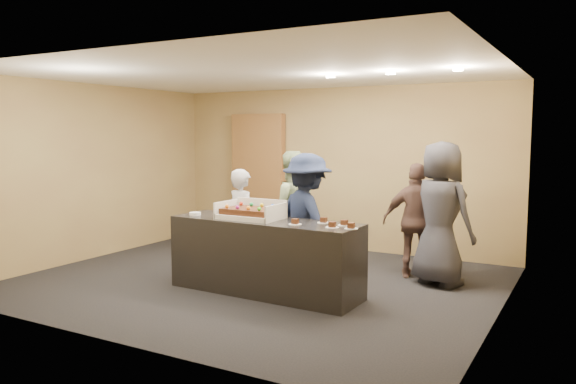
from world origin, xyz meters
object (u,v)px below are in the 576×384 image
object	(u,v)px
plate_stack	(195,214)
person_sage_man	(290,210)
cake_box	(252,214)
person_server_grey	(242,223)
person_navy_man	(307,219)
sheet_cake	(251,211)
storage_cabinet	(258,178)
person_brown_extra	(417,221)
serving_counter	(265,256)
person_dark_suit	(441,214)

from	to	relation	value
plate_stack	person_sage_man	distance (m)	1.53
cake_box	person_sage_man	size ratio (longest dim) A/B	0.44
plate_stack	person_sage_man	size ratio (longest dim) A/B	0.09
cake_box	plate_stack	size ratio (longest dim) A/B	5.16
person_server_grey	person_navy_man	world-z (taller)	person_navy_man
sheet_cake	cake_box	bearing A→B (deg)	88.99
storage_cabinet	person_brown_extra	distance (m)	3.50
serving_counter	person_server_grey	xyz separation A→B (m)	(-0.71, 0.57, 0.28)
storage_cabinet	cake_box	distance (m)	3.25
storage_cabinet	person_server_grey	distance (m)	2.56
person_server_grey	sheet_cake	bearing A→B (deg)	156.54
storage_cabinet	person_navy_man	world-z (taller)	storage_cabinet
person_server_grey	person_brown_extra	distance (m)	2.36
person_dark_suit	person_navy_man	bearing A→B (deg)	51.33
sheet_cake	plate_stack	world-z (taller)	sheet_cake
plate_stack	person_dark_suit	xyz separation A→B (m)	(2.76, 1.50, 0.00)
person_brown_extra	sheet_cake	bearing A→B (deg)	29.83
sheet_cake	plate_stack	bearing A→B (deg)	-173.27
sheet_cake	person_server_grey	xyz separation A→B (m)	(-0.51, 0.57, -0.27)
storage_cabinet	person_dark_suit	bearing A→B (deg)	-21.21
person_server_grey	person_dark_suit	size ratio (longest dim) A/B	0.79
person_sage_man	person_brown_extra	bearing A→B (deg)	150.70
plate_stack	person_server_grey	distance (m)	0.74
storage_cabinet	person_server_grey	xyz separation A→B (m)	(1.15, -2.25, -0.41)
person_server_grey	person_brown_extra	xyz separation A→B (m)	(2.12, 1.04, 0.04)
person_brown_extra	person_dark_suit	size ratio (longest dim) A/B	0.84
plate_stack	person_server_grey	bearing A→B (deg)	67.39
sheet_cake	person_navy_man	size ratio (longest dim) A/B	0.38
person_brown_extra	cake_box	bearing A→B (deg)	29.34
person_sage_man	person_brown_extra	distance (m)	1.80
storage_cabinet	sheet_cake	size ratio (longest dim) A/B	3.56
cake_box	person_navy_man	bearing A→B (deg)	50.25
cake_box	plate_stack	distance (m)	0.79
serving_counter	sheet_cake	distance (m)	0.58
serving_counter	plate_stack	bearing A→B (deg)	-172.84
cake_box	sheet_cake	world-z (taller)	cake_box
cake_box	person_navy_man	size ratio (longest dim) A/B	0.44
person_dark_suit	sheet_cake	bearing A→B (deg)	58.37
person_dark_suit	person_brown_extra	bearing A→B (deg)	-6.07
serving_counter	sheet_cake	world-z (taller)	sheet_cake
serving_counter	person_navy_man	world-z (taller)	person_navy_man
person_dark_suit	plate_stack	bearing A→B (deg)	51.39
cake_box	serving_counter	bearing A→B (deg)	-7.74
plate_stack	sheet_cake	bearing A→B (deg)	6.73
storage_cabinet	person_dark_suit	distance (m)	3.90
person_dark_suit	serving_counter	bearing A→B (deg)	61.40
storage_cabinet	person_brown_extra	world-z (taller)	storage_cabinet
serving_counter	person_server_grey	size ratio (longest dim) A/B	1.64
storage_cabinet	person_sage_man	xyz separation A→B (m)	(1.50, -1.52, -0.30)
person_server_grey	person_sage_man	bearing A→B (deg)	-90.66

